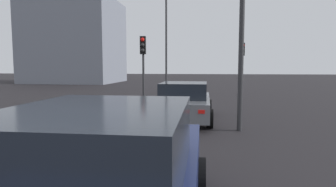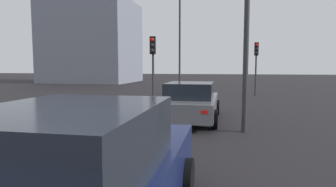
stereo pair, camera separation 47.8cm
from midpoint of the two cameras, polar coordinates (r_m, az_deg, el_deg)
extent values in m
cube|color=slate|center=(10.76, 2.04, -2.37)|extent=(4.44, 1.91, 0.61)
cube|color=#1E232B|center=(10.48, 1.94, 0.67)|extent=(2.00, 1.67, 0.57)
cylinder|color=black|center=(12.11, 7.13, -2.71)|extent=(0.64, 0.22, 0.64)
cylinder|color=black|center=(12.27, -1.76, -2.57)|extent=(0.64, 0.22, 0.64)
cylinder|color=black|center=(9.40, 7.01, -5.06)|extent=(0.64, 0.22, 0.64)
cylinder|color=black|center=(9.60, -4.41, -4.81)|extent=(0.64, 0.22, 0.64)
cube|color=red|center=(8.50, 5.20, -3.72)|extent=(0.03, 0.20, 0.11)
cube|color=red|center=(8.66, -3.87, -3.54)|extent=(0.03, 0.20, 0.11)
cube|color=#1E232B|center=(2.84, -18.69, -9.27)|extent=(2.11, 1.66, 0.67)
cylinder|color=black|center=(4.49, 3.02, -16.83)|extent=(0.64, 0.23, 0.64)
cylinder|color=black|center=(4.96, -19.68, -14.92)|extent=(0.64, 0.23, 0.64)
cylinder|color=#2D2D30|center=(14.61, -5.92, 2.68)|extent=(0.11, 0.11, 2.67)
cube|color=black|center=(14.58, -6.05, 9.69)|extent=(0.20, 0.28, 0.90)
sphere|color=red|center=(14.50, -6.16, 10.79)|extent=(0.20, 0.20, 0.20)
sphere|color=black|center=(14.48, -6.15, 9.72)|extent=(0.20, 0.20, 0.20)
sphere|color=black|center=(14.46, -6.14, 8.65)|extent=(0.20, 0.20, 0.20)
cylinder|color=#2D2D30|center=(20.76, 14.10, 3.53)|extent=(0.11, 0.11, 2.81)
cube|color=black|center=(20.73, 14.23, 8.66)|extent=(0.22, 0.29, 0.90)
sphere|color=red|center=(20.64, 14.26, 9.43)|extent=(0.20, 0.20, 0.20)
sphere|color=black|center=(20.62, 14.24, 8.68)|extent=(0.20, 0.20, 0.20)
sphere|color=black|center=(20.61, 14.23, 7.93)|extent=(0.20, 0.20, 0.20)
cylinder|color=#2D2D30|center=(24.20, -0.93, 10.13)|extent=(0.16, 0.16, 8.04)
cylinder|color=#2D2D30|center=(9.24, 13.32, 17.98)|extent=(0.16, 0.16, 8.11)
cube|color=gray|center=(39.52, -18.54, 9.87)|extent=(9.70, 10.96, 10.61)
camera|label=1|loc=(0.24, -91.91, -0.18)|focal=30.13mm
camera|label=2|loc=(0.24, 88.09, 0.18)|focal=30.13mm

